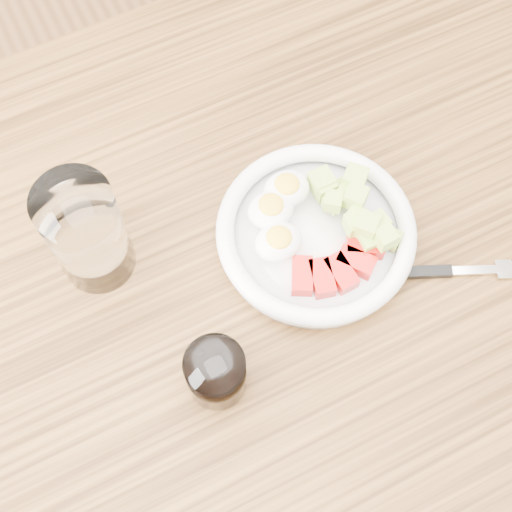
% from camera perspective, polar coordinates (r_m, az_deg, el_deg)
% --- Properties ---
extents(ground, '(4.00, 4.00, 0.00)m').
position_cam_1_polar(ground, '(1.60, 0.49, -11.89)').
color(ground, brown).
rests_on(ground, ground).
extents(dining_table, '(1.50, 0.90, 0.77)m').
position_cam_1_polar(dining_table, '(0.95, 0.81, -3.44)').
color(dining_table, brown).
rests_on(dining_table, ground).
extents(bowl, '(0.24, 0.24, 0.06)m').
position_cam_1_polar(bowl, '(0.86, 4.75, 2.09)').
color(bowl, white).
rests_on(bowl, dining_table).
extents(fork, '(0.20, 0.10, 0.01)m').
position_cam_1_polar(fork, '(0.88, 13.99, -1.24)').
color(fork, black).
rests_on(fork, dining_table).
extents(water_glass, '(0.09, 0.09, 0.16)m').
position_cam_1_polar(water_glass, '(0.82, -13.42, 1.81)').
color(water_glass, white).
rests_on(water_glass, dining_table).
extents(coffee_glass, '(0.07, 0.07, 0.08)m').
position_cam_1_polar(coffee_glass, '(0.78, -3.22, -9.32)').
color(coffee_glass, white).
rests_on(coffee_glass, dining_table).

